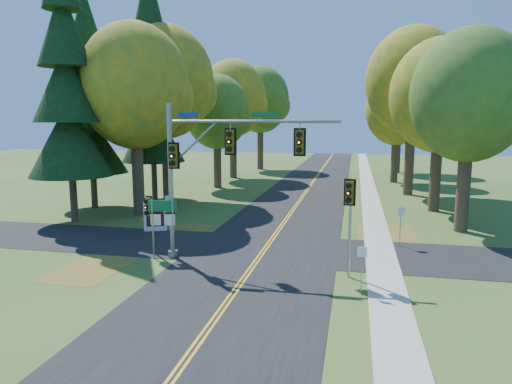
% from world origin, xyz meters
% --- Properties ---
extents(ground, '(160.00, 160.00, 0.00)m').
position_xyz_m(ground, '(0.00, 0.00, 0.00)').
color(ground, '#2B4F1C').
rests_on(ground, ground).
extents(road_main, '(8.00, 160.00, 0.02)m').
position_xyz_m(road_main, '(0.00, 0.00, 0.01)').
color(road_main, black).
rests_on(road_main, ground).
extents(road_cross, '(60.00, 6.00, 0.02)m').
position_xyz_m(road_cross, '(0.00, 2.00, 0.01)').
color(road_cross, black).
rests_on(road_cross, ground).
extents(centerline_left, '(0.10, 160.00, 0.01)m').
position_xyz_m(centerline_left, '(-0.10, 0.00, 0.03)').
color(centerline_left, gold).
rests_on(centerline_left, road_main).
extents(centerline_right, '(0.10, 160.00, 0.01)m').
position_xyz_m(centerline_right, '(0.10, 0.00, 0.03)').
color(centerline_right, gold).
rests_on(centerline_right, road_main).
extents(sidewalk_east, '(1.60, 160.00, 0.06)m').
position_xyz_m(sidewalk_east, '(6.20, 0.00, 0.03)').
color(sidewalk_east, '#9E998E').
rests_on(sidewalk_east, ground).
extents(leaf_patch_w_near, '(4.00, 6.00, 0.00)m').
position_xyz_m(leaf_patch_w_near, '(-6.50, 4.00, 0.01)').
color(leaf_patch_w_near, brown).
rests_on(leaf_patch_w_near, ground).
extents(leaf_patch_e, '(3.50, 8.00, 0.00)m').
position_xyz_m(leaf_patch_e, '(6.80, 6.00, 0.01)').
color(leaf_patch_e, brown).
rests_on(leaf_patch_e, ground).
extents(leaf_patch_w_far, '(3.00, 5.00, 0.00)m').
position_xyz_m(leaf_patch_w_far, '(-7.50, -3.00, 0.01)').
color(leaf_patch_w_far, brown).
rests_on(leaf_patch_w_far, ground).
extents(tree_w_a, '(8.00, 8.00, 14.15)m').
position_xyz_m(tree_w_a, '(-11.13, 9.38, 9.49)').
color(tree_w_a, '#38281C').
rests_on(tree_w_a, ground).
extents(tree_e_a, '(7.20, 7.20, 12.73)m').
position_xyz_m(tree_e_a, '(11.57, 8.77, 8.53)').
color(tree_e_a, '#38281C').
rests_on(tree_e_a, ground).
extents(tree_w_b, '(8.60, 8.60, 15.38)m').
position_xyz_m(tree_w_b, '(-11.72, 16.29, 10.37)').
color(tree_w_b, '#38281C').
rests_on(tree_w_b, ground).
extents(tree_e_b, '(7.60, 7.60, 13.33)m').
position_xyz_m(tree_e_b, '(10.97, 15.58, 8.90)').
color(tree_e_b, '#38281C').
rests_on(tree_e_b, ground).
extents(tree_w_c, '(6.80, 6.80, 11.91)m').
position_xyz_m(tree_w_c, '(-9.54, 24.47, 7.94)').
color(tree_w_c, '#38281C').
rests_on(tree_w_c, ground).
extents(tree_e_c, '(8.80, 8.80, 15.79)m').
position_xyz_m(tree_e_c, '(9.88, 23.69, 10.66)').
color(tree_e_c, '#38281C').
rests_on(tree_e_c, ground).
extents(tree_w_d, '(8.20, 8.20, 14.56)m').
position_xyz_m(tree_w_d, '(-10.13, 33.18, 9.78)').
color(tree_w_d, '#38281C').
rests_on(tree_w_d, ground).
extents(tree_e_d, '(7.00, 7.00, 12.32)m').
position_xyz_m(tree_e_d, '(9.26, 32.87, 8.24)').
color(tree_e_d, '#38281C').
rests_on(tree_e_d, ground).
extents(tree_w_e, '(8.40, 8.40, 14.97)m').
position_xyz_m(tree_w_e, '(-8.92, 44.09, 10.07)').
color(tree_w_e, '#38281C').
rests_on(tree_w_e, ground).
extents(tree_e_e, '(7.80, 7.80, 13.74)m').
position_xyz_m(tree_e_e, '(10.47, 43.58, 9.19)').
color(tree_e_e, '#38281C').
rests_on(tree_e_e, ground).
extents(pine_a, '(5.60, 5.60, 19.48)m').
position_xyz_m(pine_a, '(-14.50, 6.00, 9.18)').
color(pine_a, '#38281C').
rests_on(pine_a, ground).
extents(pine_b, '(5.60, 5.60, 17.31)m').
position_xyz_m(pine_b, '(-16.00, 11.00, 8.16)').
color(pine_b, '#38281C').
rests_on(pine_b, ground).
extents(pine_c, '(5.60, 5.60, 20.56)m').
position_xyz_m(pine_c, '(-13.00, 16.00, 9.69)').
color(pine_c, '#38281C').
rests_on(pine_c, ground).
extents(traffic_mast, '(8.72, 0.78, 7.91)m').
position_xyz_m(traffic_mast, '(-2.28, -0.54, 5.08)').
color(traffic_mast, gray).
rests_on(traffic_mast, ground).
extents(east_signal_pole, '(0.52, 0.61, 4.53)m').
position_xyz_m(east_signal_pole, '(4.54, -1.93, 3.43)').
color(east_signal_pole, '#9B9DA3').
rests_on(east_signal_pole, ground).
extents(ped_signal_pole, '(0.48, 0.58, 3.17)m').
position_xyz_m(ped_signal_pole, '(-5.72, -0.36, 2.35)').
color(ped_signal_pole, '#95999D').
rests_on(ped_signal_pole, ground).
extents(route_sign_cluster, '(1.43, 0.34, 3.12)m').
position_xyz_m(route_sign_cluster, '(-4.80, -0.81, 2.19)').
color(route_sign_cluster, gray).
rests_on(route_sign_cluster, ground).
extents(info_kiosk, '(1.42, 0.69, 1.99)m').
position_xyz_m(info_kiosk, '(-7.74, 4.60, 0.99)').
color(info_kiosk, white).
rests_on(info_kiosk, ground).
extents(reg_sign_e_north, '(0.43, 0.18, 2.34)m').
position_xyz_m(reg_sign_e_north, '(7.33, 4.16, 1.60)').
color(reg_sign_e_north, gray).
rests_on(reg_sign_e_north, ground).
extents(reg_sign_e_south, '(0.39, 0.08, 2.06)m').
position_xyz_m(reg_sign_e_south, '(5.11, -3.71, 1.41)').
color(reg_sign_e_south, gray).
rests_on(reg_sign_e_south, ground).
extents(reg_sign_w, '(0.41, 0.15, 2.19)m').
position_xyz_m(reg_sign_w, '(-7.35, 5.85, 1.50)').
color(reg_sign_w, gray).
rests_on(reg_sign_w, ground).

